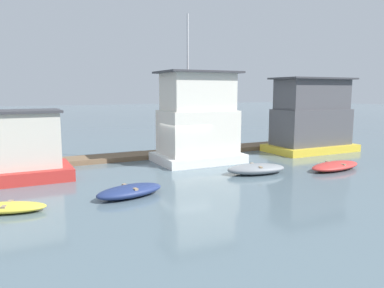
{
  "coord_description": "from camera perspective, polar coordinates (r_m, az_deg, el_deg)",
  "views": [
    {
      "loc": [
        -9.62,
        -20.35,
        4.5
      ],
      "look_at": [
        0.0,
        -1.0,
        1.4
      ],
      "focal_mm": 35.0,
      "sensor_mm": 36.0,
      "label": 1
    }
  ],
  "objects": [
    {
      "name": "houseboat_red",
      "position": [
        20.78,
        -27.18,
        -0.74
      ],
      "size": [
        6.56,
        3.43,
        3.53
      ],
      "color": "red",
      "rests_on": "ground_plane"
    },
    {
      "name": "houseboat_white",
      "position": [
        23.54,
        0.88,
        3.54
      ],
      "size": [
        5.23,
        3.82,
        9.04
      ],
      "color": "white",
      "rests_on": "ground_plane"
    },
    {
      "name": "mooring_post_near_right",
      "position": [
        29.52,
        13.15,
        1.1
      ],
      "size": [
        0.28,
        0.28,
        1.95
      ],
      "primitive_type": "cylinder",
      "color": "brown",
      "rests_on": "ground_plane"
    },
    {
      "name": "dinghy_navy",
      "position": [
        16.28,
        -9.44,
        -7.08
      ],
      "size": [
        3.29,
        2.01,
        0.5
      ],
      "color": "navy",
      "rests_on": "ground_plane"
    },
    {
      "name": "ground_plane",
      "position": [
        22.95,
        -1.11,
        -3.14
      ],
      "size": [
        200.0,
        200.0,
        0.0
      ],
      "primitive_type": "plane",
      "color": "slate"
    },
    {
      "name": "dinghy_grey",
      "position": [
        20.66,
        9.75,
        -3.76
      ],
      "size": [
        3.52,
        2.08,
        0.55
      ],
      "color": "gray",
      "rests_on": "ground_plane"
    },
    {
      "name": "dock_walkway",
      "position": [
        26.03,
        -4.36,
        -1.48
      ],
      "size": [
        33.8,
        1.97,
        0.3
      ],
      "primitive_type": "cube",
      "color": "brown",
      "rests_on": "ground_plane"
    },
    {
      "name": "dinghy_red",
      "position": [
        22.96,
        20.99,
        -3.13
      ],
      "size": [
        3.95,
        2.05,
        0.44
      ],
      "color": "red",
      "rests_on": "ground_plane"
    },
    {
      "name": "houseboat_yellow",
      "position": [
        29.09,
        17.74,
        3.81
      ],
      "size": [
        6.51,
        3.64,
        5.41
      ],
      "color": "gold",
      "rests_on": "ground_plane"
    },
    {
      "name": "dinghy_yellow",
      "position": [
        15.7,
        -26.33,
        -8.67
      ],
      "size": [
        3.02,
        1.94,
        0.36
      ],
      "color": "yellow",
      "rests_on": "ground_plane"
    }
  ]
}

